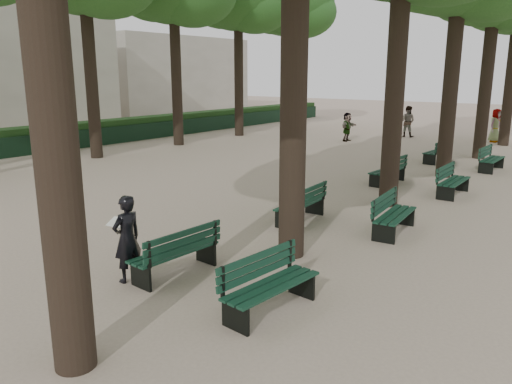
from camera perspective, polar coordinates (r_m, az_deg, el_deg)
The scene contains 17 objects.
ground at distance 9.24m, azimuth -14.57°, elevation -10.22°, with size 120.00×120.00×0.00m, color tan.
tree_far_5 at distance 34.12m, azimuth 3.62°, elevation 21.02°, with size 6.00×6.00×10.45m.
bench_left_0 at distance 9.38m, azimuth -9.21°, elevation -7.78°, with size 0.67×1.83×0.92m.
bench_left_1 at distance 12.58m, azimuth 5.08°, elevation -2.14°, with size 0.69×1.83×0.92m.
bench_left_2 at distance 17.37m, azimuth 14.77°, elevation 1.82°, with size 0.66×1.83×0.92m.
bench_left_3 at distance 22.20m, azimuth 19.96°, elevation 3.92°, with size 0.71×1.84×0.92m.
bench_right_0 at distance 7.91m, azimuth 1.73°, elevation -11.79°, with size 0.74×1.85×0.92m.
bench_right_1 at distance 12.03m, azimuth 15.53°, elevation -3.33°, with size 0.73×1.85×0.92m.
bench_right_2 at distance 16.30m, azimuth 21.61°, elevation 0.57°, with size 0.59×1.80×0.92m.
bench_right_3 at distance 21.04m, azimuth 25.32°, elevation 2.94°, with size 0.61×1.81×0.92m.
man_with_map at distance 9.14m, azimuth -14.53°, elevation -5.18°, with size 0.60×0.64×1.58m.
pedestrian_e at distance 27.83m, azimuth 10.39°, elevation 7.33°, with size 1.44×0.31×1.56m, color #262628.
pedestrian_d at distance 29.88m, azimuth 25.69°, elevation 6.86°, with size 0.87×0.36×1.79m, color #262628.
pedestrian_a at distance 30.49m, azimuth 16.92°, elevation 7.72°, with size 0.87×0.36×1.79m, color #262628.
fence at distance 27.28m, azimuth -16.32°, elevation 6.20°, with size 0.08×42.00×0.90m, color black.
hedge at distance 27.82m, azimuth -17.21°, elevation 6.58°, with size 1.20×42.00×1.20m, color #183C14.
building_far at distance 53.06m, azimuth -11.74°, elevation 13.03°, with size 12.00×16.00×7.00m, color #B7B2A3.
Camera 1 is at (6.76, -5.14, 3.64)m, focal length 35.00 mm.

